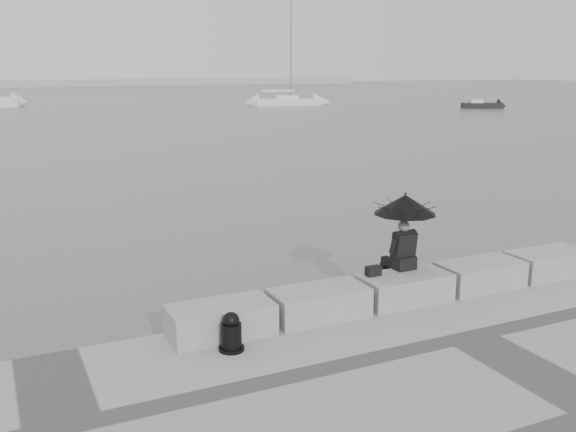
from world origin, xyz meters
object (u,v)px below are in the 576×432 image
seated_person (405,215)px  mooring_bollard (231,335)px  sailboat_right (287,101)px  small_motorboat (482,105)px

seated_person → mooring_bollard: (-3.61, -0.88, -1.24)m
seated_person → sailboat_right: sailboat_right is taller
seated_person → mooring_bollard: size_ratio=2.34×
mooring_bollard → sailboat_right: size_ratio=0.05×
mooring_bollard → small_motorboat: (48.37, 48.76, -0.43)m
small_motorboat → seated_person: bearing=-105.1°
sailboat_right → seated_person: bearing=-96.2°
mooring_bollard → sailboat_right: 69.96m
seated_person → small_motorboat: size_ratio=0.30×
seated_person → sailboat_right: 67.67m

